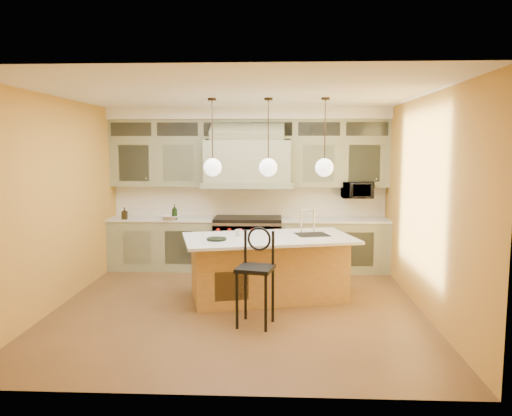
{
  "coord_description": "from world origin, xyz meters",
  "views": [
    {
      "loc": [
        0.56,
        -6.7,
        2.21
      ],
      "look_at": [
        0.21,
        0.7,
        1.3
      ],
      "focal_mm": 35.0,
      "sensor_mm": 36.0,
      "label": 1
    }
  ],
  "objects_px": {
    "range": "(248,243)",
    "counter_stool": "(256,270)",
    "kitchen_island": "(268,266)",
    "microwave": "(357,190)"
  },
  "relations": [
    {
      "from": "range",
      "to": "counter_stool",
      "type": "height_order",
      "value": "counter_stool"
    },
    {
      "from": "range",
      "to": "kitchen_island",
      "type": "height_order",
      "value": "kitchen_island"
    },
    {
      "from": "kitchen_island",
      "to": "microwave",
      "type": "bearing_deg",
      "value": 35.18
    },
    {
      "from": "range",
      "to": "microwave",
      "type": "relative_size",
      "value": 2.21
    },
    {
      "from": "range",
      "to": "counter_stool",
      "type": "bearing_deg",
      "value": -84.4
    },
    {
      "from": "kitchen_island",
      "to": "microwave",
      "type": "xyz_separation_m",
      "value": [
        1.54,
        1.8,
        0.98
      ]
    },
    {
      "from": "range",
      "to": "kitchen_island",
      "type": "distance_m",
      "value": 1.74
    },
    {
      "from": "microwave",
      "to": "range",
      "type": "bearing_deg",
      "value": -176.88
    },
    {
      "from": "range",
      "to": "counter_stool",
      "type": "xyz_separation_m",
      "value": [
        0.28,
        -2.82,
        0.21
      ]
    },
    {
      "from": "range",
      "to": "kitchen_island",
      "type": "xyz_separation_m",
      "value": [
        0.41,
        -1.69,
        -0.01
      ]
    }
  ]
}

